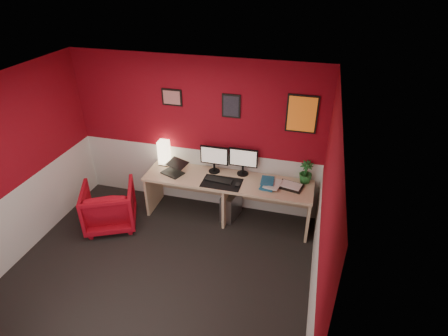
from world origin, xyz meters
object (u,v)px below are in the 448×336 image
desk (228,199)px  zen_tray (291,186)px  shoji_lamp (164,153)px  potted_plant (306,172)px  pc_tower (231,205)px  monitor_left (214,155)px  laptop (172,167)px  monitor_right (243,158)px  armchair (109,206)px

desk → zen_tray: size_ratio=7.43×
shoji_lamp → potted_plant: 2.27m
desk → potted_plant: bearing=11.4°
pc_tower → potted_plant: bearing=19.9°
monitor_left → zen_tray: monitor_left is taller
laptop → monitor_right: size_ratio=0.57×
zen_tray → pc_tower: bearing=178.8°
monitor_right → zen_tray: monitor_right is taller
laptop → potted_plant: size_ratio=0.94×
desk → monitor_right: size_ratio=4.48×
monitor_left → zen_tray: bearing=-6.8°
monitor_right → zen_tray: 0.84m
laptop → zen_tray: bearing=25.0°
monitor_left → potted_plant: monitor_left is taller
monitor_left → laptop: bearing=-160.1°
monitor_right → potted_plant: size_ratio=1.65×
shoji_lamp → potted_plant: bearing=0.6°
zen_tray → potted_plant: (0.19, 0.19, 0.16)m
shoji_lamp → laptop: bearing=-46.8°
armchair → monitor_right: bearing=178.7°
shoji_lamp → monitor_left: (0.85, -0.02, 0.09)m
laptop → monitor_right: (1.07, 0.27, 0.18)m
zen_tray → monitor_left: bearing=173.2°
shoji_lamp → laptop: 0.35m
monitor_left → potted_plant: size_ratio=1.65×
monitor_left → monitor_right: (0.45, 0.04, 0.00)m
laptop → monitor_left: size_ratio=0.57×
monitor_left → armchair: bearing=-151.0°
potted_plant → desk: bearing=-168.6°
potted_plant → armchair: bearing=-163.4°
laptop → shoji_lamp: bearing=155.8°
potted_plant → pc_tower: bearing=-171.0°
laptop → armchair: size_ratio=0.43×
shoji_lamp → potted_plant: shoji_lamp is taller
monitor_left → monitor_right: 0.46m
monitor_left → zen_tray: size_ratio=1.66×
laptop → monitor_right: monitor_right is taller
laptop → monitor_right: bearing=36.5°
potted_plant → armchair: (-2.88, -0.86, -0.56)m
laptop → monitor_left: 0.68m
shoji_lamp → potted_plant: size_ratio=1.14×
potted_plant → pc_tower: potted_plant is taller
laptop → pc_tower: laptop is taller
monitor_left → potted_plant: (1.41, 0.05, -0.11)m
laptop → pc_tower: 1.12m
shoji_lamp → armchair: size_ratio=0.52×
monitor_right → pc_tower: monitor_right is taller
desk → monitor_left: size_ratio=4.48×
desk → zen_tray: (0.96, 0.04, 0.38)m
monitor_left → armchair: 1.80m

